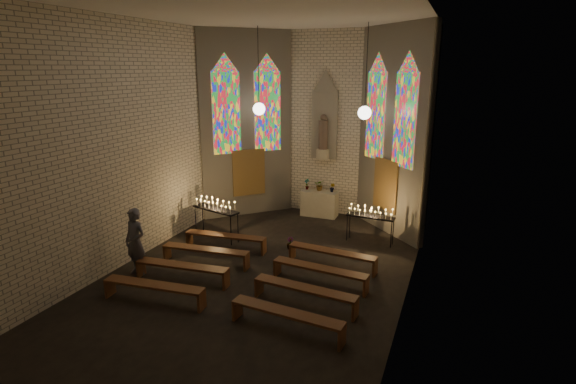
% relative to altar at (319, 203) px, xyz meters
% --- Properties ---
extents(floor, '(12.00, 12.00, 0.00)m').
position_rel_altar_xyz_m(floor, '(0.00, -5.45, -0.50)').
color(floor, black).
rests_on(floor, ground).
extents(room, '(8.22, 12.43, 7.00)m').
position_rel_altar_xyz_m(room, '(-0.00, -2.08, 3.22)').
color(room, beige).
rests_on(room, ground).
extents(altar, '(1.40, 0.60, 1.00)m').
position_rel_altar_xyz_m(altar, '(0.00, 0.00, 0.00)').
color(altar, beige).
rests_on(altar, ground).
extents(flower_vase_left, '(0.27, 0.23, 0.43)m').
position_rel_altar_xyz_m(flower_vase_left, '(-0.55, 0.08, 0.71)').
color(flower_vase_left, '#4C723F').
rests_on(flower_vase_left, altar).
extents(flower_vase_center, '(0.43, 0.39, 0.44)m').
position_rel_altar_xyz_m(flower_vase_center, '(-0.02, 0.09, 0.72)').
color(flower_vase_center, '#4C723F').
rests_on(flower_vase_center, altar).
extents(flower_vase_right, '(0.23, 0.21, 0.36)m').
position_rel_altar_xyz_m(flower_vase_right, '(0.49, 0.06, 0.68)').
color(flower_vase_right, '#4C723F').
rests_on(flower_vase_right, altar).
extents(aisle_flower_pot, '(0.24, 0.24, 0.39)m').
position_rel_altar_xyz_m(aisle_flower_pot, '(0.14, -3.54, -0.31)').
color(aisle_flower_pot, '#4C723F').
rests_on(aisle_flower_pot, ground).
extents(votive_stand_left, '(1.84, 0.88, 1.32)m').
position_rel_altar_xyz_m(votive_stand_left, '(-2.53, -3.58, 0.63)').
color(votive_stand_left, black).
rests_on(votive_stand_left, ground).
extents(votive_stand_right, '(1.60, 0.47, 1.16)m').
position_rel_altar_xyz_m(votive_stand_right, '(2.40, -2.06, 0.49)').
color(votive_stand_right, black).
rests_on(votive_stand_right, ground).
extents(pew_left_0, '(2.66, 0.61, 0.51)m').
position_rel_altar_xyz_m(pew_left_0, '(-1.76, -4.34, -0.09)').
color(pew_left_0, '#512D17').
rests_on(pew_left_0, ground).
extents(pew_right_0, '(2.66, 0.61, 0.51)m').
position_rel_altar_xyz_m(pew_right_0, '(1.76, -4.34, -0.09)').
color(pew_right_0, '#512D17').
rests_on(pew_right_0, ground).
extents(pew_left_1, '(2.66, 0.61, 0.51)m').
position_rel_altar_xyz_m(pew_left_1, '(-1.76, -5.54, -0.09)').
color(pew_left_1, '#512D17').
rests_on(pew_left_1, ground).
extents(pew_right_1, '(2.66, 0.61, 0.51)m').
position_rel_altar_xyz_m(pew_right_1, '(1.76, -5.54, -0.09)').
color(pew_right_1, '#512D17').
rests_on(pew_right_1, ground).
extents(pew_left_2, '(2.66, 0.61, 0.51)m').
position_rel_altar_xyz_m(pew_left_2, '(-1.76, -6.74, -0.09)').
color(pew_left_2, '#512D17').
rests_on(pew_left_2, ground).
extents(pew_right_2, '(2.66, 0.61, 0.51)m').
position_rel_altar_xyz_m(pew_right_2, '(1.76, -6.74, -0.09)').
color(pew_right_2, '#512D17').
rests_on(pew_right_2, ground).
extents(pew_left_3, '(2.66, 0.61, 0.51)m').
position_rel_altar_xyz_m(pew_left_3, '(-1.76, -7.94, -0.09)').
color(pew_left_3, '#512D17').
rests_on(pew_left_3, ground).
extents(pew_right_3, '(2.66, 0.61, 0.51)m').
position_rel_altar_xyz_m(pew_right_3, '(1.76, -7.94, -0.09)').
color(pew_right_3, '#512D17').
rests_on(pew_right_3, ground).
extents(visitor, '(0.77, 0.57, 1.92)m').
position_rel_altar_xyz_m(visitor, '(-3.21, -6.79, 0.46)').
color(visitor, '#4B4B55').
rests_on(visitor, ground).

